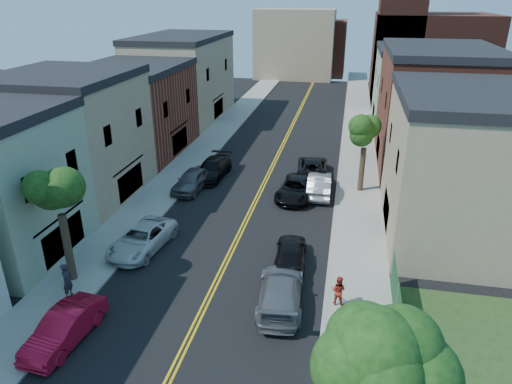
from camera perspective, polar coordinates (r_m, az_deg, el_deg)
The scene contains 28 objects.
sidewalk_left at distance 49.89m, azimuth -5.90°, elevation 6.07°, with size 3.20×100.00×0.15m, color gray.
sidewalk_right at distance 47.80m, azimuth 12.59°, elevation 4.83°, with size 3.20×100.00×0.15m, color gray.
curb_left at distance 49.42m, azimuth -3.95°, elevation 5.97°, with size 0.30×100.00×0.15m, color gray.
curb_right at distance 47.78m, azimuth 10.50°, elevation 5.00°, with size 0.30×100.00×0.15m, color gray.
bldg_left_tan_near at distance 38.11m, azimuth -21.75°, elevation 5.94°, with size 9.00×10.00×9.00m, color #998466.
bldg_left_brick at distance 47.47m, azimuth -14.69°, elevation 9.44°, with size 9.00×12.00×8.00m, color brown.
bldg_left_tan_far at distance 59.94m, azimuth -8.98°, elevation 13.46°, with size 9.00×16.00×9.50m, color #998466.
bldg_right_tan at distance 32.10m, azimuth 24.30°, elevation 2.40°, with size 9.00×12.00×9.00m, color #998466.
bldg_right_brick at distance 45.17m, azimuth 20.99°, elevation 9.27°, with size 9.00×14.00×10.00m, color brown.
bldg_right_palegrn at distance 58.88m, azimuth 18.97°, elevation 11.83°, with size 9.00×12.00×8.50m, color gray.
church at distance 73.55m, azimuth 19.87°, elevation 16.20°, with size 16.20×14.20×22.60m.
backdrop_left at distance 88.49m, azimuth 4.78°, elevation 17.65°, with size 14.00×8.00×12.00m, color #998466.
backdrop_center at distance 92.18m, azimuth 7.66°, elevation 17.14°, with size 10.00×8.00×10.00m, color brown.
fence_right at distance 20.57m, azimuth 17.87°, elevation -20.17°, with size 0.04×15.00×1.90m, color #143F1E.
tree_left_mid at distance 25.54m, azimuth -23.60°, elevation 2.40°, with size 5.20×5.20×9.29m.
tree_right_corner at distance 12.21m, azimuth 16.33°, elevation -16.28°, with size 5.80×5.80×10.35m.
tree_right_far at distance 36.62m, azimuth 13.45°, elevation 8.36°, with size 4.40×4.40×8.03m.
red_sedan at distance 23.78m, azimuth -22.51°, elevation -15.19°, with size 1.61×4.62×1.52m, color red.
white_pickup at distance 29.85m, azimuth -13.84°, elevation -5.60°, with size 2.50×5.43×1.51m, color silver.
grey_car_left at distance 37.91m, azimuth -7.87°, elevation 1.45°, with size 1.97×4.90×1.67m, color #505357.
black_car_left at distance 40.31m, azimuth -5.38°, elevation 2.89°, with size 2.24×5.51×1.60m, color black.
grey_car_right at distance 24.27m, azimuth 3.03°, elevation -12.12°, with size 2.25×5.54×1.61m, color slate.
black_car_right at distance 27.64m, azimuth 4.29°, elevation -7.42°, with size 1.79×4.44×1.51m, color black.
silver_car_right at distance 37.06m, azimuth 7.80°, elevation 0.96°, with size 1.80×5.16×1.70m, color #ABACB3.
dark_car_right_far at distance 40.90m, azimuth 6.97°, elevation 3.09°, with size 2.58×5.61×1.56m, color black.
black_suv_lane at distance 36.30m, azimuth 4.96°, elevation 0.44°, with size 2.53×5.48×1.52m, color black.
pedestrian_left at distance 26.30m, azimuth -22.17°, elevation -10.09°, with size 0.72×0.47×1.98m, color #232229.
pedestrian_right at distance 24.40m, azimuth 10.09°, elevation -11.84°, with size 0.79×0.61×1.62m, color #AD291A.
Camera 1 is at (6.47, -5.41, 14.94)m, focal length 32.52 mm.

